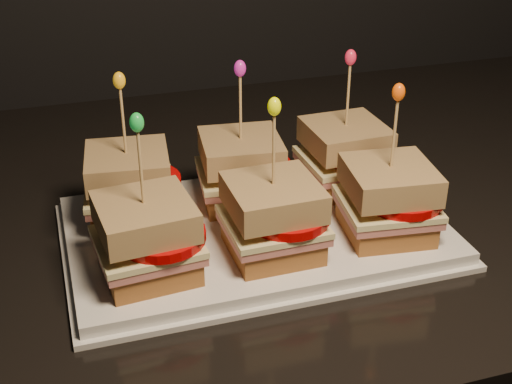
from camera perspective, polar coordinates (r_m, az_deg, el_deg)
name	(u,v)px	position (r m, az deg, el deg)	size (l,w,h in m)	color
granite_slab	(92,226)	(0.81, -12.97, -2.66)	(2.67, 0.71, 0.03)	black
platter	(256,231)	(0.73, 0.00, -3.18)	(0.37, 0.23, 0.02)	white
platter_rim	(256,236)	(0.73, 0.00, -3.58)	(0.39, 0.24, 0.01)	white
sandwich_0_bread_bot	(131,207)	(0.74, -9.94, -1.19)	(0.08, 0.08, 0.02)	brown
sandwich_0_ham	(130,194)	(0.74, -10.04, -0.17)	(0.09, 0.08, 0.01)	#B45E54
sandwich_0_cheese	(130,188)	(0.73, -10.09, 0.31)	(0.09, 0.09, 0.01)	beige
sandwich_0_tomato	(142,183)	(0.73, -9.13, 0.75)	(0.08, 0.08, 0.01)	#AD0404
sandwich_0_bread_top	(127,165)	(0.72, -10.26, 2.12)	(0.08, 0.08, 0.03)	brown
sandwich_0_pick	(123,125)	(0.70, -10.56, 5.31)	(0.00, 0.00, 0.09)	tan
sandwich_0_frill	(119,80)	(0.69, -10.89, 8.76)	(0.01, 0.01, 0.02)	#EBA414
sandwich_1_bread_bot	(241,191)	(0.76, -1.18, 0.09)	(0.08, 0.08, 0.02)	brown
sandwich_1_ham	(241,178)	(0.76, -1.19, 1.10)	(0.09, 0.08, 0.01)	#B45E54
sandwich_1_cheese	(241,173)	(0.75, -1.20, 1.57)	(0.09, 0.09, 0.01)	beige
sandwich_1_tomato	(254,167)	(0.75, -0.19, 2.01)	(0.08, 0.08, 0.01)	#AD0404
sandwich_1_bread_top	(241,150)	(0.74, -1.22, 3.35)	(0.08, 0.08, 0.03)	brown
sandwich_1_pick	(240,111)	(0.72, -1.25, 6.49)	(0.00, 0.00, 0.09)	tan
sandwich_1_frill	(240,68)	(0.71, -1.29, 9.86)	(0.01, 0.01, 0.02)	#C8219E
sandwich_2_bread_bot	(343,176)	(0.80, 6.96, 1.28)	(0.08, 0.08, 0.02)	brown
sandwich_2_ham	(344,164)	(0.79, 7.03, 2.25)	(0.09, 0.08, 0.01)	#B45E54
sandwich_2_cheese	(344,158)	(0.79, 7.06, 2.70)	(0.09, 0.09, 0.01)	beige
sandwich_2_tomato	(357,153)	(0.79, 8.06, 3.12)	(0.08, 0.08, 0.01)	#AD0404
sandwich_2_bread_top	(345,137)	(0.78, 7.17, 4.41)	(0.08, 0.08, 0.03)	brown
sandwich_2_pick	(348,99)	(0.76, 7.36, 7.42)	(0.00, 0.00, 0.09)	tan
sandwich_2_frill	(351,57)	(0.75, 7.58, 10.63)	(0.01, 0.01, 0.02)	red
sandwich_3_bread_bot	(149,262)	(0.65, -8.57, -5.57)	(0.08, 0.08, 0.02)	brown
sandwich_3_ham	(148,248)	(0.65, -8.67, -4.47)	(0.09, 0.08, 0.01)	#B45E54
sandwich_3_cheese	(147,242)	(0.64, -8.71, -3.94)	(0.09, 0.09, 0.01)	beige
sandwich_3_tomato	(161,236)	(0.63, -7.60, -3.49)	(0.08, 0.08, 0.01)	#AD0404
sandwich_3_bread_top	(145,217)	(0.63, -8.88, -1.95)	(0.08, 0.08, 0.03)	brown
sandwich_3_pick	(141,172)	(0.61, -9.18, 1.61)	(0.00, 0.00, 0.09)	tan
sandwich_3_frill	(137,122)	(0.59, -9.52, 5.51)	(0.01, 0.01, 0.02)	green
sandwich_4_bread_bot	(273,241)	(0.68, 1.33, -3.97)	(0.08, 0.08, 0.02)	brown
sandwich_4_ham	(273,228)	(0.67, 1.35, -2.88)	(0.09, 0.08, 0.01)	#B45E54
sandwich_4_cheese	(273,221)	(0.67, 1.36, -2.37)	(0.09, 0.09, 0.01)	beige
sandwich_4_tomato	(287,216)	(0.66, 2.52, -1.90)	(0.08, 0.08, 0.01)	#AD0404
sandwich_4_bread_top	(273,197)	(0.65, 1.38, -0.42)	(0.08, 0.08, 0.03)	brown
sandwich_4_pick	(274,154)	(0.63, 1.43, 3.06)	(0.00, 0.00, 0.09)	tan
sandwich_4_frill	(274,106)	(0.61, 1.48, 6.86)	(0.01, 0.01, 0.02)	#EDFC02
sandwich_5_bread_bot	(385,222)	(0.72, 10.32, -2.41)	(0.08, 0.08, 0.02)	brown
sandwich_5_ham	(387,209)	(0.71, 10.42, -1.37)	(0.09, 0.08, 0.01)	#B45E54
sandwich_5_cheese	(387,203)	(0.71, 10.47, -0.87)	(0.09, 0.09, 0.01)	beige
sandwich_5_tomato	(402,197)	(0.70, 11.61, -0.43)	(0.08, 0.08, 0.01)	#AD0404
sandwich_5_bread_top	(390,180)	(0.69, 10.66, 0.98)	(0.08, 0.08, 0.03)	brown
sandwich_5_pick	(394,138)	(0.68, 10.98, 4.28)	(0.00, 0.00, 0.09)	tan
sandwich_5_frill	(399,92)	(0.66, 11.34, 7.85)	(0.01, 0.01, 0.02)	#E84E08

